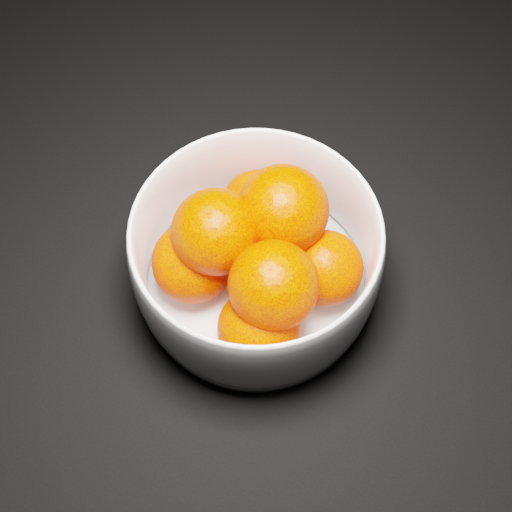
% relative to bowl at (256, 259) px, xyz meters
% --- Properties ---
extents(bowl, '(0.19, 0.19, 0.09)m').
position_rel_bowl_xyz_m(bowl, '(0.00, 0.00, 0.00)').
color(bowl, silver).
rests_on(bowl, ground).
extents(orange_pile, '(0.16, 0.16, 0.10)m').
position_rel_bowl_xyz_m(orange_pile, '(0.00, -0.00, 0.01)').
color(orange_pile, '#FF3500').
rests_on(orange_pile, bowl).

